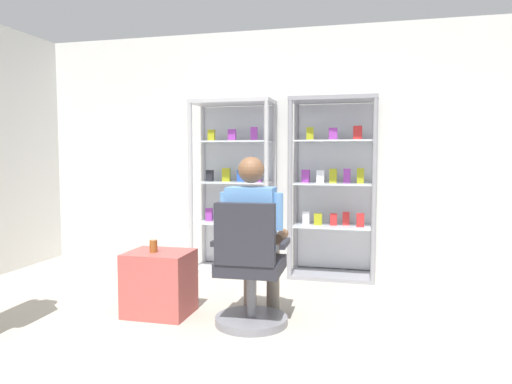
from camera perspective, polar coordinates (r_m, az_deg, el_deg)
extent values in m
cube|color=silver|center=(5.46, 3.70, 4.93)|extent=(6.00, 0.10, 2.70)
cylinder|color=#B7B7BC|center=(5.26, -7.81, 0.56)|extent=(0.05, 0.05, 1.90)
cylinder|color=#B7B7BC|center=(5.01, 1.24, 0.40)|extent=(0.05, 0.05, 1.90)
cylinder|color=#B7B7BC|center=(5.64, -6.30, 0.83)|extent=(0.05, 0.05, 1.90)
cylinder|color=#B7B7BC|center=(5.40, 2.19, 0.69)|extent=(0.05, 0.05, 1.90)
cube|color=#B7B7BC|center=(5.33, -2.79, 10.65)|extent=(0.90, 0.45, 0.04)
cube|color=#B7B7BC|center=(5.45, -2.71, -9.17)|extent=(0.90, 0.45, 0.04)
cube|color=silver|center=(5.52, -2.10, 0.77)|extent=(0.84, 0.02, 1.80)
cube|color=silver|center=(5.35, -2.73, -3.65)|extent=(0.82, 0.39, 0.02)
cube|color=purple|center=(5.43, -5.60, -2.70)|extent=(0.08, 0.04, 0.14)
cube|color=#268C4C|center=(5.37, -4.18, -2.78)|extent=(0.08, 0.04, 0.14)
cube|color=#268C4C|center=(5.39, -2.62, -2.74)|extent=(0.09, 0.04, 0.14)
cube|color=purple|center=(5.30, -1.15, -2.89)|extent=(0.08, 0.05, 0.14)
cube|color=purple|center=(5.22, 0.20, -2.98)|extent=(0.07, 0.04, 0.14)
cube|color=silver|center=(5.31, -2.75, 1.17)|extent=(0.82, 0.39, 0.02)
cube|color=black|center=(5.41, -5.53, 1.95)|extent=(0.08, 0.05, 0.12)
cube|color=#999919|center=(5.37, -3.57, 2.07)|extent=(0.09, 0.06, 0.15)
cube|color=#264CB2|center=(5.30, -1.84, 1.98)|extent=(0.08, 0.05, 0.13)
cube|color=purple|center=(5.27, 0.17, 1.95)|extent=(0.09, 0.05, 0.13)
cube|color=silver|center=(5.30, -2.77, 6.03)|extent=(0.82, 0.39, 0.02)
cube|color=#999919|center=(5.35, -5.33, 6.75)|extent=(0.08, 0.05, 0.12)
cube|color=purple|center=(5.27, -2.88, 6.81)|extent=(0.09, 0.04, 0.13)
cube|color=purple|center=(5.25, -0.24, 6.94)|extent=(0.08, 0.05, 0.15)
cylinder|color=gray|center=(4.96, 4.06, 0.35)|extent=(0.05, 0.05, 1.90)
cylinder|color=gray|center=(4.89, 13.92, 0.17)|extent=(0.05, 0.05, 1.90)
cylinder|color=gray|center=(5.35, 4.81, 0.65)|extent=(0.05, 0.05, 1.90)
cylinder|color=gray|center=(5.29, 13.94, 0.48)|extent=(0.05, 0.05, 1.90)
cube|color=gray|center=(5.12, 9.28, 10.85)|extent=(0.90, 0.45, 0.04)
cube|color=gray|center=(5.25, 9.03, -9.75)|extent=(0.90, 0.45, 0.04)
cube|color=silver|center=(5.32, 9.35, 0.58)|extent=(0.84, 0.02, 1.80)
cube|color=silver|center=(5.15, 9.10, -4.02)|extent=(0.82, 0.39, 0.02)
cube|color=silver|center=(5.16, 6.00, -3.09)|extent=(0.07, 0.04, 0.14)
cube|color=#999919|center=(5.14, 7.40, -3.23)|extent=(0.09, 0.04, 0.12)
cube|color=red|center=(5.14, 9.21, -3.24)|extent=(0.08, 0.06, 0.13)
cube|color=red|center=(5.17, 10.67, -3.14)|extent=(0.07, 0.04, 0.14)
cube|color=red|center=(5.07, 12.32, -3.29)|extent=(0.08, 0.05, 0.14)
cube|color=silver|center=(5.10, 9.16, 0.98)|extent=(0.82, 0.39, 0.02)
cube|color=purple|center=(5.17, 5.95, 1.91)|extent=(0.09, 0.06, 0.14)
cube|color=silver|center=(5.13, 7.66, 1.84)|extent=(0.09, 0.05, 0.13)
cube|color=#999919|center=(5.14, 9.18, 1.93)|extent=(0.08, 0.04, 0.15)
cube|color=purple|center=(5.14, 10.78, 1.91)|extent=(0.07, 0.04, 0.15)
cube|color=#999919|center=(5.11, 12.34, 1.91)|extent=(0.08, 0.05, 0.16)
cube|color=silver|center=(5.09, 9.22, 6.04)|extent=(0.82, 0.39, 0.02)
cube|color=#999919|center=(5.09, 6.45, 6.92)|extent=(0.08, 0.04, 0.13)
cube|color=purple|center=(5.06, 9.17, 6.86)|extent=(0.09, 0.05, 0.13)
cube|color=red|center=(5.08, 12.01, 6.91)|extent=(0.09, 0.05, 0.14)
cylinder|color=slate|center=(3.82, -0.57, -15.04)|extent=(0.56, 0.56, 0.06)
cylinder|color=slate|center=(3.75, -0.58, -12.09)|extent=(0.07, 0.07, 0.41)
cube|color=#26262D|center=(3.70, -0.58, -8.74)|extent=(0.50, 0.50, 0.10)
cube|color=#26262D|center=(3.44, -1.35, -5.06)|extent=(0.44, 0.10, 0.45)
cube|color=#26262D|center=(3.61, 3.47, -6.14)|extent=(0.05, 0.30, 0.04)
cube|color=#26262D|center=(3.72, -4.51, -5.83)|extent=(0.05, 0.30, 0.04)
cylinder|color=slate|center=(3.85, 1.54, -6.69)|extent=(0.15, 0.40, 0.14)
cylinder|color=slate|center=(4.10, 2.04, -10.00)|extent=(0.11, 0.11, 0.56)
cylinder|color=slate|center=(3.89, -1.38, -6.58)|extent=(0.15, 0.40, 0.14)
cylinder|color=slate|center=(4.14, -0.72, -9.87)|extent=(0.11, 0.11, 0.56)
cube|color=#598CCC|center=(3.63, -0.58, -3.36)|extent=(0.37, 0.23, 0.50)
sphere|color=brown|center=(3.60, -0.59, 2.65)|extent=(0.20, 0.20, 0.20)
cylinder|color=#598CCC|center=(3.58, 2.54, -2.34)|extent=(0.09, 0.09, 0.28)
cylinder|color=brown|center=(3.79, 2.98, -5.32)|extent=(0.09, 0.30, 0.08)
cylinder|color=#598CCC|center=(3.67, -3.63, -2.18)|extent=(0.09, 0.09, 0.28)
cylinder|color=brown|center=(3.87, -2.90, -5.11)|extent=(0.09, 0.30, 0.08)
cube|color=#B24C47|center=(4.05, -11.43, -10.58)|extent=(0.51, 0.42, 0.52)
cylinder|color=brown|center=(3.97, -12.12, -6.32)|extent=(0.06, 0.06, 0.10)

